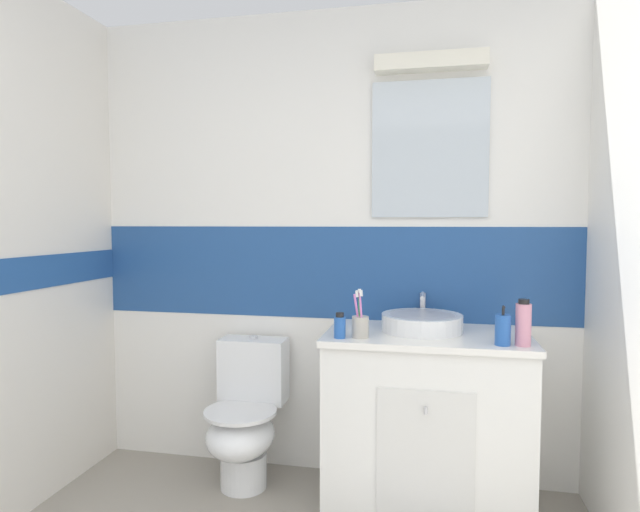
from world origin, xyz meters
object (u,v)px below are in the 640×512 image
(sink_basin, at_px, (422,322))
(soap_dispenser, at_px, (503,330))
(lotion_bottle_short, at_px, (340,326))
(shampoo_bottle_tall, at_px, (523,324))
(toothbrush_cup, at_px, (360,325))
(toilet, at_px, (246,418))

(sink_basin, xyz_separation_m, soap_dispenser, (0.34, -0.23, 0.02))
(lotion_bottle_short, relative_size, shampoo_bottle_tall, 0.59)
(shampoo_bottle_tall, bearing_deg, lotion_bottle_short, -179.09)
(soap_dispenser, bearing_deg, lotion_bottle_short, -179.62)
(toothbrush_cup, relative_size, lotion_bottle_short, 1.90)
(lotion_bottle_short, xyz_separation_m, shampoo_bottle_tall, (0.79, 0.01, 0.04))
(lotion_bottle_short, bearing_deg, shampoo_bottle_tall, 0.91)
(soap_dispenser, xyz_separation_m, lotion_bottle_short, (-0.70, -0.00, -0.01))
(sink_basin, xyz_separation_m, lotion_bottle_short, (-0.36, -0.24, 0.01))
(sink_basin, bearing_deg, lotion_bottle_short, -146.55)
(toilet, xyz_separation_m, shampoo_bottle_tall, (1.32, -0.22, 0.59))
(toilet, xyz_separation_m, soap_dispenser, (1.24, -0.23, 0.56))
(sink_basin, bearing_deg, shampoo_bottle_tall, -28.03)
(toothbrush_cup, distance_m, soap_dispenser, 0.61)
(sink_basin, distance_m, lotion_bottle_short, 0.43)
(toothbrush_cup, height_order, lotion_bottle_short, toothbrush_cup)
(toothbrush_cup, distance_m, shampoo_bottle_tall, 0.70)
(toothbrush_cup, height_order, soap_dispenser, toothbrush_cup)
(toothbrush_cup, relative_size, shampoo_bottle_tall, 1.11)
(sink_basin, relative_size, toothbrush_cup, 1.94)
(sink_basin, distance_m, shampoo_bottle_tall, 0.48)
(toilet, relative_size, toothbrush_cup, 3.42)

